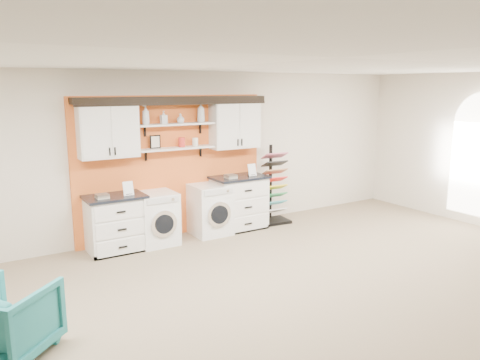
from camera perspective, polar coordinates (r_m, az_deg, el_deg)
floor at (r=5.25m, az=10.76°, el=-17.73°), size 10.00×10.00×0.00m
ceiling at (r=4.62m, az=12.06°, el=14.39°), size 10.00×10.00×0.00m
wall_back at (r=8.08m, az=-8.32°, el=3.09°), size 10.00×0.00×10.00m
accent_panel at (r=8.08m, az=-8.18°, el=1.66°), size 3.40×0.07×2.40m
upper_cabinet_left at (r=7.45m, az=-15.81°, el=5.83°), size 0.90×0.35×0.84m
upper_cabinet_right at (r=8.36m, az=-0.67°, el=6.78°), size 0.90×0.35×0.84m
shelf_lower at (r=7.88m, az=-7.77°, el=3.85°), size 1.32×0.28×0.03m
shelf_upper at (r=7.84m, az=-7.84°, el=6.75°), size 1.32×0.28×0.03m
crown_molding at (r=7.83m, az=-7.96°, el=9.66°), size 3.30×0.41×0.13m
window_arched at (r=9.51m, az=27.25°, el=3.08°), size 0.06×1.10×2.25m
picture_frame at (r=7.78m, az=-10.30°, el=4.61°), size 0.18×0.02×0.22m
canister_red at (r=7.91m, az=-7.12°, el=4.59°), size 0.11×0.11×0.16m
canister_cream at (r=8.02m, az=-5.49°, el=4.64°), size 0.10×0.10×0.14m
base_cabinet_left at (r=7.57m, az=-14.91°, el=-5.12°), size 0.91×0.66×0.89m
base_cabinet_right at (r=8.45m, az=-0.12°, el=-2.76°), size 0.99×0.66×0.97m
washer at (r=7.78m, az=-10.20°, el=-4.60°), size 0.62×0.71×0.86m
dryer at (r=8.17m, az=-3.69°, el=-3.59°), size 0.63×0.71×0.88m
sample_rack at (r=8.87m, az=4.15°, el=-2.11°), size 0.57×0.49×1.47m
armchair at (r=5.13m, az=-26.49°, el=-15.05°), size 1.09×1.09×0.71m
soap_bottle_a at (r=7.64m, az=-11.42°, el=7.77°), size 0.15×0.15×0.30m
soap_bottle_b at (r=7.75m, az=-9.30°, el=7.55°), size 0.10×0.10×0.21m
soap_bottle_c at (r=7.87m, az=-7.27°, el=7.47°), size 0.13×0.13×0.16m
soap_bottle_d at (r=8.03m, az=-4.79°, el=8.23°), size 0.18×0.18×0.34m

